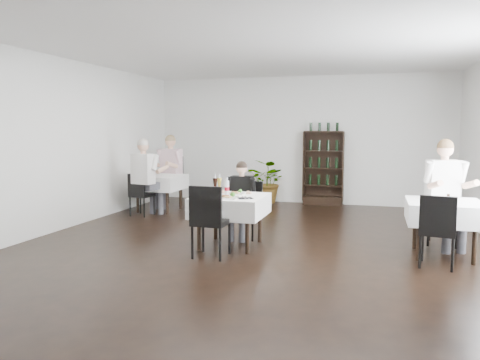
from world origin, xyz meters
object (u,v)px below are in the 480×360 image
potted_tree (268,181)px  diner_main (241,194)px  main_table (230,205)px  wine_shelf (323,169)px

potted_tree → diner_main: 3.71m
potted_tree → diner_main: bearing=-83.9°
main_table → diner_main: size_ratio=0.82×
main_table → potted_tree: size_ratio=0.99×
wine_shelf → potted_tree: bearing=-174.9°
main_table → potted_tree: 4.22m
potted_tree → main_table: bearing=-84.8°
main_table → potted_tree: (-0.38, 4.20, -0.10)m
main_table → wine_shelf: bearing=78.2°
wine_shelf → potted_tree: wine_shelf is taller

